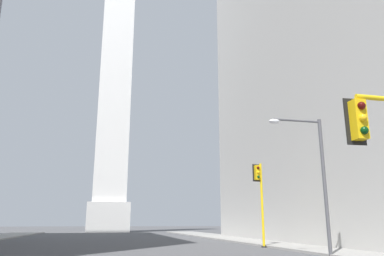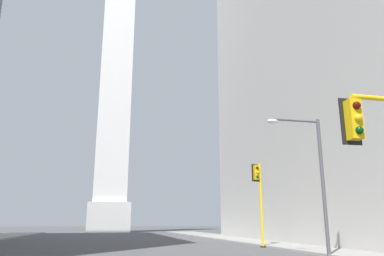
{
  "view_description": "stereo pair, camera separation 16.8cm",
  "coord_description": "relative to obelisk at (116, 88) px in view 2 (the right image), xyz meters",
  "views": [
    {
      "loc": [
        -0.63,
        -1.66,
        1.74
      ],
      "look_at": [
        10.21,
        46.12,
        14.18
      ],
      "focal_mm": 35.0,
      "sensor_mm": 36.0,
      "label": 1
    },
    {
      "loc": [
        -0.47,
        -1.69,
        1.74
      ],
      "look_at": [
        10.21,
        46.12,
        14.18
      ],
      "focal_mm": 35.0,
      "sensor_mm": 36.0,
      "label": 2
    }
  ],
  "objects": [
    {
      "name": "sidewalk_right",
      "position": [
        13.43,
        -47.56,
        -29.14
      ],
      "size": [
        5.0,
        89.18,
        0.15
      ],
      "primitive_type": "cube",
      "color": "gray",
      "rests_on": "ground_plane"
    },
    {
      "name": "obelisk",
      "position": [
        0.0,
        0.0,
        0.0
      ],
      "size": [
        7.94,
        7.94,
        61.13
      ],
      "color": "silver",
      "rests_on": "ground_plane"
    },
    {
      "name": "traffic_light_mid_right",
      "position": [
        10.65,
        -49.37,
        -25.17
      ],
      "size": [
        0.79,
        0.52,
        6.15
      ],
      "color": "yellow",
      "rests_on": "ground_plane"
    },
    {
      "name": "street_lamp",
      "position": [
        10.47,
        -57.49,
        -24.55
      ],
      "size": [
        3.19,
        0.36,
        7.47
      ],
      "color": "#4C4C51",
      "rests_on": "ground_plane"
    }
  ]
}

